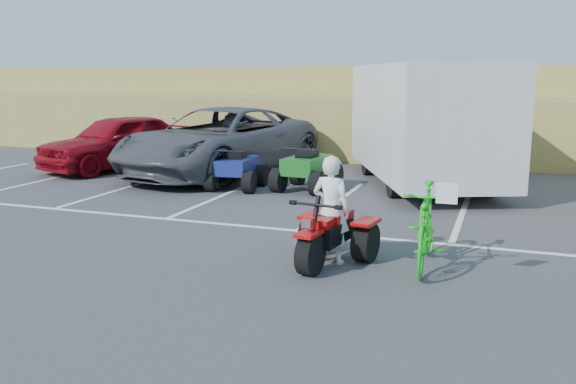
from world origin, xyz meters
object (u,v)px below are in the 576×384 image
(red_trike_atv, at_px, (326,265))
(grey_pickup, at_px, (220,141))
(rider, at_px, (331,209))
(quad_atv_green, at_px, (307,190))
(quad_atv_blue, at_px, (238,189))
(red_car, at_px, (119,141))
(cargo_trailer, at_px, (424,121))
(green_dirt_bike, at_px, (426,226))

(red_trike_atv, distance_m, grey_pickup, 8.82)
(red_trike_atv, relative_size, rider, 0.97)
(grey_pickup, xyz_separation_m, quad_atv_green, (3.07, -1.48, -0.93))
(red_trike_atv, relative_size, quad_atv_blue, 0.99)
(red_car, height_order, quad_atv_blue, red_car)
(rider, height_order, quad_atv_blue, rider)
(grey_pickup, bearing_deg, cargo_trailer, 13.35)
(green_dirt_bike, bearing_deg, quad_atv_blue, 134.32)
(quad_atv_blue, relative_size, quad_atv_green, 0.93)
(green_dirt_bike, distance_m, quad_atv_blue, 7.06)
(red_trike_atv, height_order, quad_atv_blue, quad_atv_blue)
(rider, relative_size, grey_pickup, 0.24)
(red_trike_atv, relative_size, green_dirt_bike, 0.77)
(rider, height_order, cargo_trailer, cargo_trailer)
(rider, bearing_deg, cargo_trailer, -84.41)
(red_trike_atv, distance_m, quad_atv_green, 5.97)
(cargo_trailer, distance_m, quad_atv_blue, 4.99)
(quad_atv_green, bearing_deg, red_trike_atv, -63.44)
(rider, bearing_deg, green_dirt_bike, -160.91)
(rider, distance_m, red_car, 10.88)
(green_dirt_bike, distance_m, quad_atv_green, 6.28)
(rider, relative_size, red_car, 0.34)
(green_dirt_bike, bearing_deg, red_trike_atv, -166.95)
(green_dirt_bike, distance_m, grey_pickup, 9.36)
(green_dirt_bike, xyz_separation_m, grey_pickup, (-6.57, 6.66, 0.32))
(green_dirt_bike, bearing_deg, rider, -172.63)
(rider, relative_size, cargo_trailer, 0.23)
(rider, xyz_separation_m, quad_atv_green, (-2.15, 5.43, -0.81))
(red_trike_atv, relative_size, grey_pickup, 0.23)
(cargo_trailer, xyz_separation_m, quad_atv_blue, (-4.21, -2.14, -1.63))
(grey_pickup, bearing_deg, quad_atv_blue, -42.75)
(red_car, distance_m, cargo_trailer, 8.94)
(quad_atv_blue, xyz_separation_m, quad_atv_green, (1.67, 0.42, 0.00))
(green_dirt_bike, distance_m, cargo_trailer, 7.04)
(grey_pickup, height_order, cargo_trailer, cargo_trailer)
(grey_pickup, relative_size, red_car, 1.40)
(quad_atv_blue, distance_m, quad_atv_green, 1.73)
(green_dirt_bike, relative_size, grey_pickup, 0.30)
(rider, height_order, red_car, red_car)
(green_dirt_bike, height_order, red_car, red_car)
(rider, relative_size, green_dirt_bike, 0.79)
(red_car, height_order, cargo_trailer, cargo_trailer)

